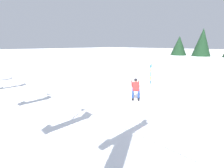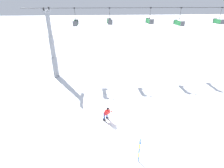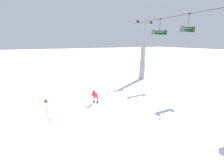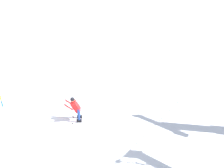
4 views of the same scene
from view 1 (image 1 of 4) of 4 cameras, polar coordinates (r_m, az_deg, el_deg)
The scene contains 3 objects.
ground_plane at distance 11.77m, azimuth 3.29°, elevation -4.82°, with size 260.00×260.00×0.00m, color white.
skier_carving_main at distance 11.34m, azimuth 8.01°, elevation -1.30°, with size 1.56×1.64×1.57m.
trail_marker_pole at distance 15.92m, azimuth 12.91°, elevation 3.57°, with size 0.07×0.28×1.95m.
Camera 1 is at (-7.43, 8.37, 3.67)m, focal length 27.08 mm.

